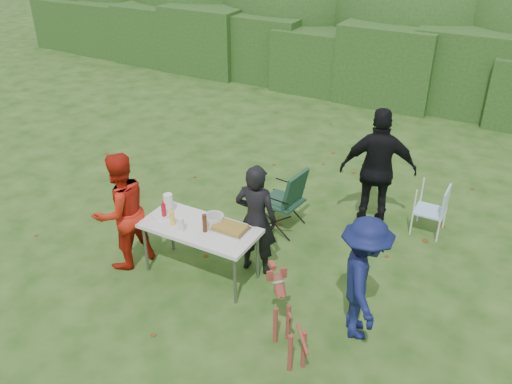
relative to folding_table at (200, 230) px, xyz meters
The scene contains 20 objects.
ground 0.71m from the folding_table, 60.45° to the right, with size 80.00×80.00×0.00m, color #1E4211.
hedge_row 7.85m from the folding_table, 89.37° to the left, with size 22.00×1.40×1.70m, color #23471C.
shrub_backdrop 9.49m from the folding_table, 89.48° to the left, with size 20.00×2.60×3.20m, color #3D6628.
folding_table is the anchor object (origin of this frame).
person_cook 0.72m from the folding_table, 38.55° to the left, with size 0.56×0.37×1.54m, color black.
person_red_jacket 1.07m from the folding_table, 165.13° to the right, with size 0.79×0.61×1.62m, color #B41D0F.
person_black_puffy 2.75m from the folding_table, 55.07° to the left, with size 1.09×0.45×1.86m, color black.
child 2.16m from the folding_table, ahead, with size 0.97×0.56×1.51m, color #0F1747.
dog 1.79m from the folding_table, 23.90° to the right, with size 0.87×0.35×0.83m, color brown, non-canonical shape.
camping_chair 1.60m from the folding_table, 75.78° to the left, with size 0.61×0.61×0.98m, color #1B3F2C, non-canonical shape.
lawn_chair 3.42m from the folding_table, 46.48° to the left, with size 0.45×0.45×0.77m, color #53B2DC, non-canonical shape.
food_tray 0.40m from the folding_table, 19.00° to the left, with size 0.45×0.30×0.02m, color #B7B7BA.
focaccia_bread 0.40m from the folding_table, 19.00° to the left, with size 0.40×0.26×0.04m, color olive.
mustard_bottle 0.38m from the folding_table, 158.54° to the right, with size 0.06×0.06×0.20m, color yellow.
ketchup_bottle 0.53m from the folding_table, behind, with size 0.06×0.06×0.22m, color #AF0F21.
beer_bottle 0.22m from the folding_table, 24.96° to the right, with size 0.06×0.06×0.24m, color #47230F.
paper_towel_roll 0.60m from the folding_table, 168.87° to the left, with size 0.12×0.12×0.26m, color white.
cup_stack 0.27m from the folding_table, 128.81° to the right, with size 0.08×0.08×0.18m, color white.
pasta_bowl 0.23m from the folding_table, 60.50° to the left, with size 0.26×0.26×0.10m, color silver.
plate_stack 0.58m from the folding_table, behind, with size 0.24×0.24×0.05m, color white.
Camera 1 is at (3.30, -4.51, 4.44)m, focal length 38.00 mm.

